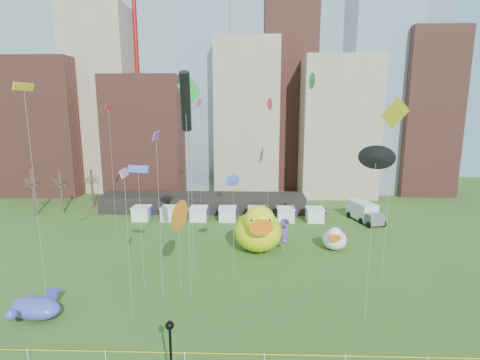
{
  "coord_description": "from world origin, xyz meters",
  "views": [
    {
      "loc": [
        4.87,
        -23.96,
        18.58
      ],
      "look_at": [
        3.87,
        10.58,
        12.0
      ],
      "focal_mm": 27.0,
      "sensor_mm": 36.0,
      "label": 1
    }
  ],
  "objects_px": {
    "small_duck": "(335,239)",
    "box_truck": "(364,212)",
    "big_duck": "(258,229)",
    "lamppost": "(171,350)",
    "seahorse_purple": "(284,229)",
    "whale_inflatable": "(37,306)",
    "seahorse_green": "(261,219)"
  },
  "relations": [
    {
      "from": "lamppost",
      "to": "whale_inflatable",
      "type": "bearing_deg",
      "value": 148.05
    },
    {
      "from": "lamppost",
      "to": "box_truck",
      "type": "distance_m",
      "value": 46.77
    },
    {
      "from": "big_duck",
      "to": "whale_inflatable",
      "type": "xyz_separation_m",
      "value": [
        -20.63,
        -16.43,
        -2.12
      ]
    },
    {
      "from": "whale_inflatable",
      "to": "seahorse_green",
      "type": "bearing_deg",
      "value": 48.58
    },
    {
      "from": "small_duck",
      "to": "seahorse_purple",
      "type": "xyz_separation_m",
      "value": [
        -6.96,
        -0.91,
        1.59
      ]
    },
    {
      "from": "big_duck",
      "to": "small_duck",
      "type": "bearing_deg",
      "value": 1.5
    },
    {
      "from": "seahorse_green",
      "to": "lamppost",
      "type": "xyz_separation_m",
      "value": [
        -6.47,
        -23.76,
        -1.64
      ]
    },
    {
      "from": "seahorse_green",
      "to": "lamppost",
      "type": "bearing_deg",
      "value": -89.1
    },
    {
      "from": "small_duck",
      "to": "seahorse_purple",
      "type": "bearing_deg",
      "value": -160.12
    },
    {
      "from": "whale_inflatable",
      "to": "box_truck",
      "type": "distance_m",
      "value": 49.71
    },
    {
      "from": "small_duck",
      "to": "lamppost",
      "type": "bearing_deg",
      "value": -109.94
    },
    {
      "from": "big_duck",
      "to": "whale_inflatable",
      "type": "distance_m",
      "value": 26.46
    },
    {
      "from": "big_duck",
      "to": "small_duck",
      "type": "distance_m",
      "value": 10.56
    },
    {
      "from": "seahorse_green",
      "to": "box_truck",
      "type": "height_order",
      "value": "seahorse_green"
    },
    {
      "from": "big_duck",
      "to": "seahorse_green",
      "type": "distance_m",
      "value": 2.52
    },
    {
      "from": "seahorse_green",
      "to": "whale_inflatable",
      "type": "distance_m",
      "value": 25.88
    },
    {
      "from": "small_duck",
      "to": "box_truck",
      "type": "distance_m",
      "value": 15.65
    },
    {
      "from": "lamppost",
      "to": "seahorse_purple",
      "type": "bearing_deg",
      "value": 69.08
    },
    {
      "from": "seahorse_purple",
      "to": "lamppost",
      "type": "relative_size",
      "value": 0.84
    },
    {
      "from": "seahorse_purple",
      "to": "whale_inflatable",
      "type": "xyz_separation_m",
      "value": [
        -24.08,
        -16.37,
        -2.15
      ]
    },
    {
      "from": "big_duck",
      "to": "seahorse_green",
      "type": "bearing_deg",
      "value": -85.27
    },
    {
      "from": "big_duck",
      "to": "seahorse_purple",
      "type": "distance_m",
      "value": 3.45
    },
    {
      "from": "box_truck",
      "to": "big_duck",
      "type": "bearing_deg",
      "value": -158.1
    },
    {
      "from": "big_duck",
      "to": "box_truck",
      "type": "height_order",
      "value": "big_duck"
    },
    {
      "from": "big_duck",
      "to": "lamppost",
      "type": "xyz_separation_m",
      "value": [
        -6.24,
        -25.41,
        0.25
      ]
    },
    {
      "from": "small_duck",
      "to": "lamppost",
      "type": "xyz_separation_m",
      "value": [
        -16.65,
        -26.25,
        1.81
      ]
    },
    {
      "from": "small_duck",
      "to": "box_truck",
      "type": "xyz_separation_m",
      "value": [
        8.06,
        13.42,
        0.06
      ]
    },
    {
      "from": "seahorse_green",
      "to": "box_truck",
      "type": "distance_m",
      "value": 24.44
    },
    {
      "from": "big_duck",
      "to": "lamppost",
      "type": "distance_m",
      "value": 26.16
    },
    {
      "from": "big_duck",
      "to": "seahorse_green",
      "type": "relative_size",
      "value": 1.33
    },
    {
      "from": "lamppost",
      "to": "big_duck",
      "type": "bearing_deg",
      "value": 76.2
    },
    {
      "from": "seahorse_purple",
      "to": "whale_inflatable",
      "type": "distance_m",
      "value": 29.2
    }
  ]
}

